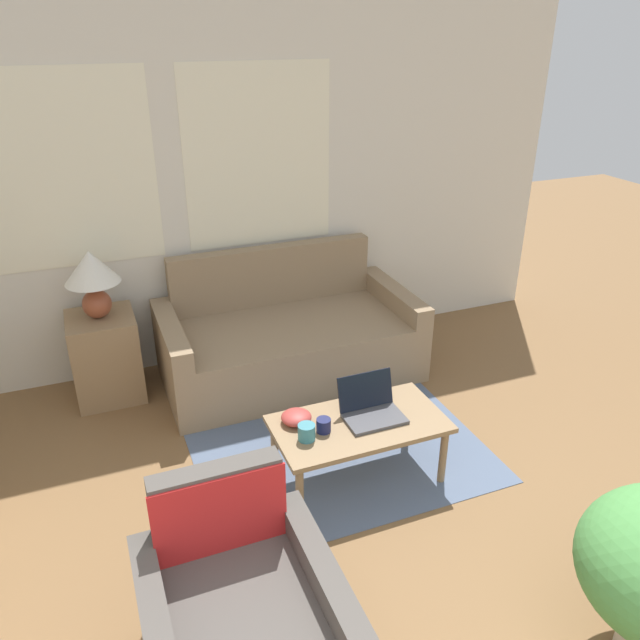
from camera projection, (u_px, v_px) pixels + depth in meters
name	position (u px, v px, depth m)	size (l,w,h in m)	color
wall_back	(183.00, 196.00, 4.46)	(6.16, 0.06, 2.60)	silver
rug	(318.00, 419.00, 4.23)	(1.76, 2.08, 0.01)	slate
couch	(287.00, 339.00, 4.70)	(1.86, 0.95, 0.90)	#937A5B
armchair	(244.00, 632.00, 2.46)	(0.74, 0.84, 0.84)	#514C47
side_table	(106.00, 357.00, 4.38)	(0.45, 0.45, 0.62)	#937551
table_lamp	(92.00, 275.00, 4.11)	(0.36, 0.36, 0.47)	brown
coffee_table	(359.00, 428.00, 3.55)	(0.98, 0.53, 0.39)	#8E704C
laptop	(371.00, 408.00, 3.56)	(0.34, 0.27, 0.23)	#47474C
cup_navy	(307.00, 432.00, 3.37)	(0.10, 0.10, 0.09)	teal
cup_yellow	(324.00, 425.00, 3.43)	(0.08, 0.08, 0.08)	#191E4C
snack_bowl	(296.00, 417.00, 3.51)	(0.17, 0.17, 0.07)	#B23D38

